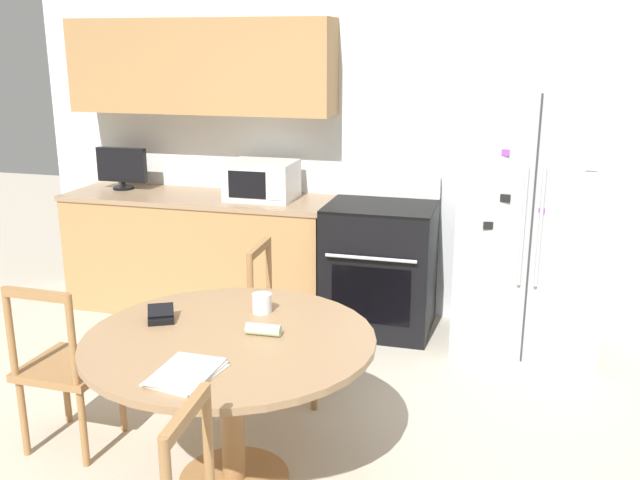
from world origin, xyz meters
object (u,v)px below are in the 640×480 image
Objects in this scene: dining_chair_far at (287,324)px; dining_chair_left at (66,368)px; candle_glass at (262,304)px; countertop_tv at (122,167)px; refrigerator at (530,220)px; microwave at (262,180)px; wallet at (161,315)px; oven_range at (380,266)px.

dining_chair_left is at bearing -48.54° from dining_chair_far.
countertop_tv is at bearing 134.72° from candle_glass.
refrigerator reaches higher than dining_chair_left.
dining_chair_left reaches higher than candle_glass.
countertop_tv is at bearing 177.49° from refrigerator.
candle_glass is at bearing 15.61° from dining_chair_left.
refrigerator reaches higher than candle_glass.
wallet is at bearing -83.97° from microwave.
dining_chair_far is at bearing 67.31° from wallet.
oven_range is 1.78m from candle_glass.
microwave is 1.19× the size of countertop_tv.
oven_range is at bearing 81.34° from candle_glass.
oven_range is 2.16m from countertop_tv.
candle_glass is at bearing 29.01° from wallet.
dining_chair_far is (-1.34, -1.08, -0.45)m from refrigerator.
countertop_tv is (-3.07, 0.13, 0.20)m from refrigerator.
dining_chair_far is at bearing -64.33° from microwave.
dining_chair_left is at bearing -178.76° from wallet.
dining_chair_far is at bearing 44.96° from dining_chair_left.
wallet is (-0.68, -1.96, 0.30)m from oven_range.
candle_glass is (-0.26, -1.73, 0.31)m from oven_range.
dining_chair_left is 1.05m from candle_glass.
dining_chair_left is (-0.89, -0.85, 0.00)m from dining_chair_far.
dining_chair_far is 1.00× the size of dining_chair_left.
dining_chair_left is at bearing -139.02° from refrigerator.
candle_glass is 0.57× the size of wallet.
refrigerator is 10.50× the size of wallet.
dining_chair_far and dining_chair_left have the same top height.
wallet is (1.38, -2.06, -0.31)m from countertop_tv.
dining_chair_far is 5.38× the size of wallet.
candle_glass reaches higher than wallet.
countertop_tv is at bearing 177.38° from oven_range.
refrigerator reaches higher than countertop_tv.
microwave is 1.17m from countertop_tv.
countertop_tv reaches higher than dining_chair_left.
wallet is at bearing -109.23° from oven_range.
refrigerator is 1.63× the size of oven_range.
microwave is 2.04m from wallet.
dining_chair_left is at bearing -99.20° from microwave.
dining_chair_left is (-2.23, -1.93, -0.45)m from refrigerator.
dining_chair_left is (-1.22, -1.97, -0.03)m from oven_range.
refrigerator is 1.95× the size of dining_chair_left.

